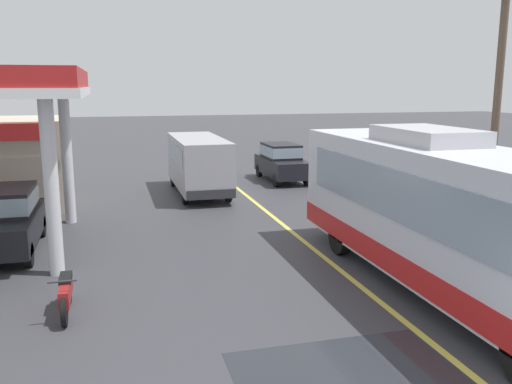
# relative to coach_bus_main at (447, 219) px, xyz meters

# --- Properties ---
(ground) EXTENTS (120.00, 120.00, 0.00)m
(ground) POSITION_rel_coach_bus_main_xyz_m (-1.66, 14.75, -1.72)
(ground) COLOR #38383D
(lane_divider_stripe) EXTENTS (0.16, 50.00, 0.01)m
(lane_divider_stripe) POSITION_rel_coach_bus_main_xyz_m (-1.66, 9.75, -1.72)
(lane_divider_stripe) COLOR #D8CC4C
(lane_divider_stripe) RESTS_ON ground
(coach_bus_main) EXTENTS (2.60, 11.04, 3.69)m
(coach_bus_main) POSITION_rel_coach_bus_main_xyz_m (0.00, 0.00, 0.00)
(coach_bus_main) COLOR silver
(coach_bus_main) RESTS_ON ground
(car_at_pump) EXTENTS (1.70, 4.20, 1.82)m
(car_at_pump) POSITION_rel_coach_bus_main_xyz_m (-10.15, 5.95, -0.71)
(car_at_pump) COLOR black
(car_at_pump) RESTS_ON ground
(minibus_opposing_lane) EXTENTS (2.04, 6.13, 2.44)m
(minibus_opposing_lane) POSITION_rel_coach_bus_main_xyz_m (-3.54, 12.95, -0.25)
(minibus_opposing_lane) COLOR #A5A5AD
(minibus_opposing_lane) RESTS_ON ground
(motorcycle_parked_forecourt) EXTENTS (0.55, 1.80, 0.92)m
(motorcycle_parked_forecourt) POSITION_rel_coach_bus_main_xyz_m (-8.24, 1.00, -1.28)
(motorcycle_parked_forecourt) COLOR black
(motorcycle_parked_forecourt) RESTS_ON ground
(car_trailing_behind_bus) EXTENTS (1.70, 4.20, 1.82)m
(car_trailing_behind_bus) POSITION_rel_coach_bus_main_xyz_m (0.94, 15.13, -0.71)
(car_trailing_behind_bus) COLOR black
(car_trailing_behind_bus) RESTS_ON ground
(utility_pole_roadside) EXTENTS (1.80, 0.24, 7.91)m
(utility_pole_roadside) POSITION_rel_coach_bus_main_xyz_m (4.36, 4.13, 2.41)
(utility_pole_roadside) COLOR brown
(utility_pole_roadside) RESTS_ON ground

